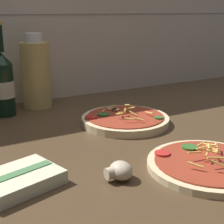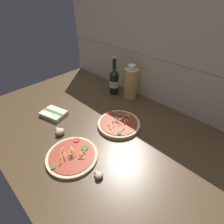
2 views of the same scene
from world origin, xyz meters
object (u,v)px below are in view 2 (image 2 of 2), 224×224
at_px(dish_towel, 54,114).
at_px(mushroom_right, 99,175).
at_px(oil_bottle, 131,83).
at_px(pizza_near, 72,156).
at_px(beer_bottle, 114,81).
at_px(mushroom_left, 60,132).
at_px(pizza_far, 119,124).

bearing_deg(dish_towel, mushroom_right, -10.35).
bearing_deg(oil_bottle, pizza_near, -75.69).
xyz_separation_m(mushroom_right, dish_towel, (-0.49, 0.09, -0.00)).
relative_size(beer_bottle, dish_towel, 1.62).
distance_m(pizza_near, oil_bottle, 0.61).
height_order(oil_bottle, mushroom_right, oil_bottle).
distance_m(oil_bottle, dish_towel, 0.52).
bearing_deg(dish_towel, beer_bottle, 80.06).
xyz_separation_m(pizza_near, mushroom_left, (-0.17, 0.04, 0.01)).
xyz_separation_m(pizza_near, mushroom_right, (0.16, 0.02, 0.00)).
bearing_deg(beer_bottle, oil_bottle, 21.19).
distance_m(oil_bottle, mushroom_left, 0.54).
distance_m(pizza_near, dish_towel, 0.35).
xyz_separation_m(pizza_far, beer_bottle, (-0.26, 0.23, 0.08)).
bearing_deg(mushroom_left, beer_bottle, 100.21).
bearing_deg(pizza_near, beer_bottle, 115.50).
bearing_deg(mushroom_right, pizza_near, -174.28).
relative_size(pizza_far, oil_bottle, 1.03).
height_order(pizza_far, oil_bottle, oil_bottle).
bearing_deg(beer_bottle, mushroom_right, -51.46).
height_order(pizza_near, mushroom_right, pizza_near).
bearing_deg(mushroom_right, beer_bottle, 128.54).
xyz_separation_m(pizza_far, mushroom_right, (0.16, -0.29, 0.00)).
height_order(pizza_near, pizza_far, pizza_far).
bearing_deg(beer_bottle, pizza_near, -64.50).
height_order(pizza_near, mushroom_left, pizza_near).
xyz_separation_m(mushroom_left, mushroom_right, (0.33, -0.03, -0.00)).
bearing_deg(beer_bottle, pizza_far, -41.98).
bearing_deg(dish_towel, mushroom_left, -20.61).
relative_size(pizza_near, oil_bottle, 1.02).
distance_m(pizza_near, pizza_far, 0.30).
distance_m(pizza_near, mushroom_left, 0.17).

